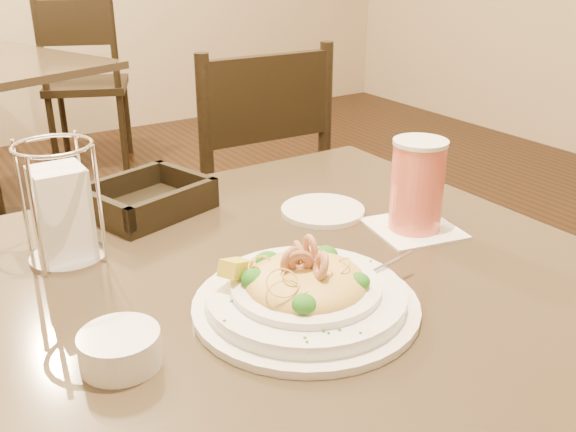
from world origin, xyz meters
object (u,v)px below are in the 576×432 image
dining_chair_far (85,79)px  napkin_caddy (62,211)px  bread_basket (147,201)px  main_table (295,400)px  drink_glass (417,186)px  dining_chair_near (248,192)px  pasta_bowl (305,291)px  butter_ramekin (120,349)px  side_plate (323,211)px

dining_chair_far → napkin_caddy: bearing=96.6°
bread_basket → napkin_caddy: (-0.17, -0.11, 0.06)m
main_table → drink_glass: drink_glass is taller
napkin_caddy → bread_basket: bearing=32.6°
dining_chair_far → bread_basket: bearing=99.5°
drink_glass → dining_chair_near: bearing=79.9°
napkin_caddy → main_table: bearing=-39.9°
bread_basket → drink_glass: bearing=-42.2°
dining_chair_near → pasta_bowl: size_ratio=2.84×
pasta_bowl → bread_basket: (-0.05, 0.42, -0.01)m
dining_chair_near → drink_glass: dining_chair_near is taller
pasta_bowl → drink_glass: (0.29, 0.11, 0.05)m
dining_chair_near → bread_basket: 0.76m
main_table → bread_basket: bearing=106.4°
dining_chair_near → napkin_caddy: (-0.66, -0.63, 0.31)m
pasta_bowl → dining_chair_near: bearing=65.0°
main_table → bread_basket: bread_basket is taller
butter_ramekin → side_plate: bearing=27.7°
side_plate → butter_ramekin: size_ratio=1.60×
dining_chair_near → napkin_caddy: bearing=45.7°
drink_glass → pasta_bowl: bearing=-159.2°
bread_basket → butter_ramekin: bread_basket is taller
bread_basket → side_plate: (0.26, -0.17, -0.02)m
drink_glass → napkin_caddy: 0.55m
drink_glass → bread_basket: drink_glass is taller
drink_glass → butter_ramekin: (-0.53, -0.10, -0.06)m
main_table → butter_ramekin: (-0.29, -0.08, 0.25)m
main_table → side_plate: (0.16, 0.16, 0.24)m
dining_chair_near → side_plate: 0.78m
pasta_bowl → dining_chair_far: bearing=79.5°
dining_chair_far → pasta_bowl: (-0.54, -2.89, 0.26)m
dining_chair_near → dining_chair_far: bearing=-90.9°
pasta_bowl → bread_basket: pasta_bowl is taller
butter_ramekin → bread_basket: bearing=64.9°
bread_basket → butter_ramekin: bearing=-115.1°
dining_chair_near → butter_ramekin: (-0.68, -0.93, 0.26)m
dining_chair_far → drink_glass: (-0.24, -2.78, 0.31)m
napkin_caddy → drink_glass: bearing=-21.7°
dining_chair_far → side_plate: bearing=105.8°
dining_chair_near → drink_glass: bearing=81.9°
pasta_bowl → butter_ramekin: (-0.24, 0.02, -0.01)m
bread_basket → side_plate: 0.31m
dining_chair_far → butter_ramekin: 2.99m
bread_basket → napkin_caddy: bearing=-147.4°
napkin_caddy → butter_ramekin: napkin_caddy is taller
dining_chair_far → side_plate: size_ratio=6.34×
bread_basket → napkin_caddy: size_ratio=1.29×
dining_chair_far → butter_ramekin: size_ratio=10.13×
main_table → dining_chair_near: dining_chair_near is taller
drink_glass → bread_basket: bearing=137.8°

